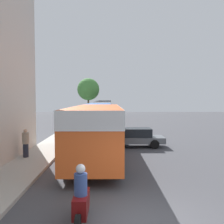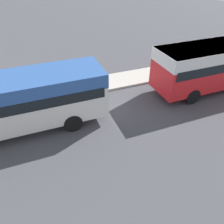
% 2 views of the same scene
% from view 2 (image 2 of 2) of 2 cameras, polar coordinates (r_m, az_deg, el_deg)
% --- Properties ---
extents(bus_third_in_line, '(2.63, 9.39, 3.13)m').
position_cam_2_polar(bus_third_in_line, '(16.59, 26.81, 12.07)').
color(bus_third_in_line, red).
rests_on(bus_third_in_line, ground_plane).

